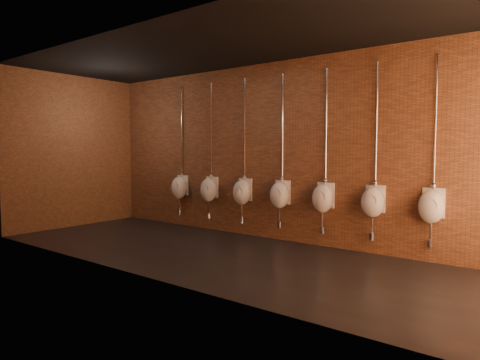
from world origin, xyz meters
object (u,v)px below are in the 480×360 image
(urinal_0, at_px, (179,187))
(urinal_5, at_px, (373,201))
(urinal_2, at_px, (242,191))
(urinal_3, at_px, (280,194))
(urinal_4, at_px, (323,197))
(urinal_1, at_px, (209,189))
(urinal_6, at_px, (432,205))

(urinal_0, relative_size, urinal_5, 1.00)
(urinal_0, relative_size, urinal_2, 1.00)
(urinal_2, height_order, urinal_3, same)
(urinal_2, height_order, urinal_4, same)
(urinal_2, bearing_deg, urinal_1, 180.00)
(urinal_0, distance_m, urinal_5, 4.21)
(urinal_1, xyz_separation_m, urinal_2, (0.84, 0.00, 0.00))
(urinal_3, height_order, urinal_4, same)
(urinal_0, distance_m, urinal_2, 1.68)
(urinal_3, xyz_separation_m, urinal_5, (1.68, 0.00, 0.00))
(urinal_1, xyz_separation_m, urinal_5, (3.37, 0.00, 0.00))
(urinal_2, height_order, urinal_5, same)
(urinal_2, relative_size, urinal_5, 1.00)
(urinal_3, relative_size, urinal_6, 1.00)
(urinal_1, relative_size, urinal_5, 1.00)
(urinal_5, bearing_deg, urinal_6, 0.00)
(urinal_1, bearing_deg, urinal_4, 0.00)
(urinal_1, bearing_deg, urinal_3, 0.00)
(urinal_1, distance_m, urinal_5, 3.37)
(urinal_0, xyz_separation_m, urinal_1, (0.84, 0.00, 0.00))
(urinal_1, relative_size, urinal_6, 1.00)
(urinal_1, xyz_separation_m, urinal_6, (4.21, 0.00, 0.00))
(urinal_4, bearing_deg, urinal_5, 0.00)
(urinal_4, bearing_deg, urinal_3, 180.00)
(urinal_0, relative_size, urinal_3, 1.00)
(urinal_3, relative_size, urinal_5, 1.00)
(urinal_1, height_order, urinal_3, same)
(urinal_4, bearing_deg, urinal_6, 0.00)
(urinal_2, bearing_deg, urinal_4, 0.00)
(urinal_5, bearing_deg, urinal_1, 180.00)
(urinal_0, height_order, urinal_6, same)
(urinal_6, bearing_deg, urinal_2, 180.00)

